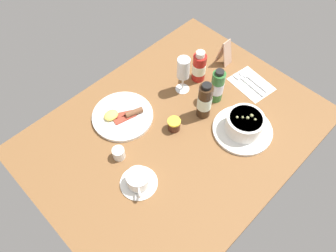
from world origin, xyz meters
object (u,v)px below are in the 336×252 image
(sauce_bottle_brown, at_px, (205,101))
(sauce_bottle_green, at_px, (218,87))
(breakfast_plate, at_px, (122,116))
(sauce_bottle_red, at_px, (199,67))
(creamer_jug, at_px, (119,153))
(wine_glass, at_px, (183,70))
(cutlery_setting, at_px, (251,83))
(jam_jar, at_px, (174,125))
(porridge_bowl, at_px, (244,125))
(menu_card, at_px, (225,52))
(coffee_cup, at_px, (138,180))

(sauce_bottle_brown, distance_m, sauce_bottle_green, 0.10)
(breakfast_plate, bearing_deg, sauce_bottle_red, -10.72)
(creamer_jug, height_order, sauce_bottle_green, sauce_bottle_green)
(wine_glass, bearing_deg, sauce_bottle_red, -2.81)
(cutlery_setting, xyz_separation_m, breakfast_plate, (-0.50, 0.25, 0.01))
(wine_glass, relative_size, jam_jar, 3.36)
(porridge_bowl, xyz_separation_m, jam_jar, (-0.18, 0.19, -0.01))
(jam_jar, relative_size, sauce_bottle_green, 0.32)
(creamer_jug, bearing_deg, wine_glass, 9.13)
(creamer_jug, distance_m, sauce_bottle_green, 0.47)
(jam_jar, bearing_deg, menu_card, 13.37)
(coffee_cup, relative_size, jam_jar, 2.61)
(coffee_cup, distance_m, wine_glass, 0.47)
(coffee_cup, height_order, creamer_jug, coffee_cup)
(sauce_bottle_green, relative_size, menu_card, 1.35)
(jam_jar, xyz_separation_m, sauce_bottle_green, (0.23, -0.02, 0.05))
(sauce_bottle_red, bearing_deg, jam_jar, -156.87)
(cutlery_setting, xyz_separation_m, jam_jar, (-0.40, 0.07, 0.02))
(wine_glass, distance_m, sauce_bottle_brown, 0.16)
(breakfast_plate, bearing_deg, coffee_cup, -119.31)
(porridge_bowl, height_order, menu_card, menu_card)
(sauce_bottle_red, relative_size, menu_card, 1.27)
(sauce_bottle_red, bearing_deg, wine_glass, 177.19)
(jam_jar, distance_m, sauce_bottle_brown, 0.15)
(menu_card, bearing_deg, sauce_bottle_brown, -155.34)
(coffee_cup, distance_m, menu_card, 0.69)
(cutlery_setting, height_order, creamer_jug, creamer_jug)
(cutlery_setting, distance_m, jam_jar, 0.40)
(creamer_jug, distance_m, wine_glass, 0.41)
(porridge_bowl, xyz_separation_m, sauce_bottle_red, (0.08, 0.31, 0.03))
(porridge_bowl, bearing_deg, breakfast_plate, 127.23)
(cutlery_setting, bearing_deg, porridge_bowl, -150.39)
(sauce_bottle_red, height_order, menu_card, sauce_bottle_red)
(coffee_cup, bearing_deg, jam_jar, 17.01)
(creamer_jug, xyz_separation_m, sauce_bottle_red, (0.49, 0.06, 0.04))
(creamer_jug, height_order, menu_card, menu_card)
(creamer_jug, bearing_deg, porridge_bowl, -31.01)
(porridge_bowl, bearing_deg, sauce_bottle_red, 74.73)
(jam_jar, height_order, menu_card, menu_card)
(coffee_cup, xyz_separation_m, sauce_bottle_green, (0.48, 0.06, 0.05))
(creamer_jug, relative_size, wine_glass, 0.32)
(breakfast_plate, bearing_deg, cutlery_setting, -26.33)
(porridge_bowl, relative_size, cutlery_setting, 1.22)
(coffee_cup, bearing_deg, cutlery_setting, 0.76)
(sauce_bottle_green, xyz_separation_m, breakfast_plate, (-0.34, 0.20, -0.06))
(cutlery_setting, xyz_separation_m, creamer_jug, (-0.63, 0.12, 0.02))
(sauce_bottle_brown, relative_size, sauce_bottle_green, 1.08)
(sauce_bottle_brown, xyz_separation_m, sauce_bottle_red, (0.13, 0.14, -0.01))
(creamer_jug, bearing_deg, sauce_bottle_brown, -12.99)
(sauce_bottle_brown, bearing_deg, jam_jar, 166.61)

